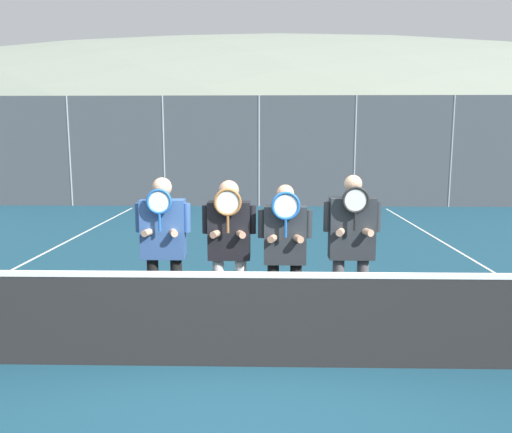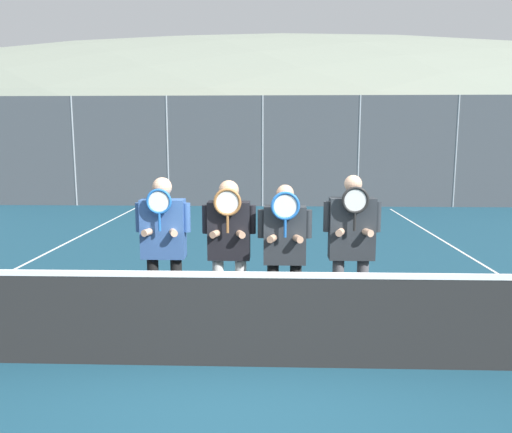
% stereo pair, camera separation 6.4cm
% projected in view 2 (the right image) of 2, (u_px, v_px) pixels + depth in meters
% --- Properties ---
extents(ground_plane, '(120.00, 120.00, 0.00)m').
position_uv_depth(ground_plane, '(237.00, 366.00, 4.83)').
color(ground_plane, navy).
extents(hill_distant, '(128.07, 71.15, 24.90)m').
position_uv_depth(hill_distant, '(270.00, 157.00, 60.42)').
color(hill_distant, gray).
rests_on(hill_distant, ground_plane).
extents(clubhouse_building, '(20.15, 5.50, 3.91)m').
position_uv_depth(clubhouse_building, '(275.00, 143.00, 24.12)').
color(clubhouse_building, beige).
rests_on(clubhouse_building, ground_plane).
extents(fence_back, '(18.42, 0.06, 3.52)m').
position_uv_depth(fence_back, '(262.00, 152.00, 15.96)').
color(fence_back, gray).
rests_on(fence_back, ground_plane).
extents(tennis_net, '(10.78, 0.09, 1.04)m').
position_uv_depth(tennis_net, '(237.00, 318.00, 4.75)').
color(tennis_net, gray).
rests_on(tennis_net, ground_plane).
extents(court_line_right_sideline, '(0.05, 16.00, 0.01)m').
position_uv_depth(court_line_right_sideline, '(511.00, 282.00, 7.66)').
color(court_line_right_sideline, white).
rests_on(court_line_right_sideline, ground_plane).
extents(player_leftmost, '(0.62, 0.34, 1.76)m').
position_uv_depth(player_leftmost, '(163.00, 240.00, 5.62)').
color(player_leftmost, black).
rests_on(player_leftmost, ground_plane).
extents(player_center_left, '(0.61, 0.34, 1.72)m').
position_uv_depth(player_center_left, '(229.00, 241.00, 5.64)').
color(player_center_left, white).
rests_on(player_center_left, ground_plane).
extents(player_center_right, '(0.60, 0.34, 1.69)m').
position_uv_depth(player_center_right, '(285.00, 247.00, 5.51)').
color(player_center_right, black).
rests_on(player_center_right, ground_plane).
extents(player_rightmost, '(0.63, 0.34, 1.79)m').
position_uv_depth(player_rightmost, '(351.00, 241.00, 5.51)').
color(player_rightmost, '#56565B').
rests_on(player_rightmost, ground_plane).
extents(car_far_left, '(4.14, 2.02, 1.70)m').
position_uv_depth(car_far_left, '(110.00, 172.00, 19.41)').
color(car_far_left, slate).
rests_on(car_far_left, ground_plane).
extents(car_left_of_center, '(4.11, 1.98, 1.82)m').
position_uv_depth(car_left_of_center, '(236.00, 172.00, 19.07)').
color(car_left_of_center, maroon).
rests_on(car_left_of_center, ground_plane).
extents(car_center, '(4.62, 1.96, 1.87)m').
position_uv_depth(car_center, '(372.00, 171.00, 18.88)').
color(car_center, maroon).
rests_on(car_center, ground_plane).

